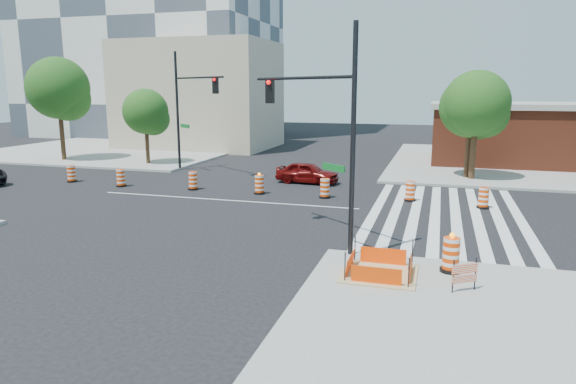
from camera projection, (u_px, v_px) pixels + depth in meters
The scene contains 24 objects.
ground at pixel (224, 200), 26.48m from camera, with size 120.00×120.00×0.00m, color black.
sidewalk_ne at pixel (543, 164), 38.36m from camera, with size 22.00×22.00×0.15m, color gray.
sidewalk_nw at pixel (125, 149), 48.40m from camera, with size 22.00×22.00×0.15m, color gray.
crosswalk_east at pixel (445, 214), 23.43m from camera, with size 6.75×13.50×0.01m.
lane_centerline at pixel (224, 200), 26.48m from camera, with size 14.00×0.12×0.01m, color silver.
excavation_pit at pixel (380, 272), 15.47m from camera, with size 2.20×2.20×0.90m.
brick_storefront at pixel (546, 134), 37.91m from camera, with size 16.50×8.50×4.60m.
beige_midrise at pixel (200, 95), 49.50m from camera, with size 14.00×10.00×10.00m, color tan.
red_coupe at pixel (307, 172), 31.09m from camera, with size 1.54×3.82×1.30m, color #5A0807.
signal_pole_se at pixel (322, 118), 17.79m from camera, with size 4.62×3.61×7.59m.
signal_pole_nw at pixel (189, 100), 34.08m from camera, with size 5.08×3.49×7.97m.
pit_drum at pixel (451, 256), 15.62m from camera, with size 0.63×0.63×1.24m.
barricade at pixel (465, 273), 14.12m from camera, with size 0.69×0.47×0.94m.
tree_north_a at pixel (59, 92), 39.45m from camera, with size 4.73×4.73×8.04m.
tree_north_b at pixel (146, 114), 37.76m from camera, with size 3.32×3.32×5.65m.
tree_north_c at pixel (471, 111), 31.64m from camera, with size 3.78×3.78×6.42m.
tree_north_d at pixel (477, 107), 31.09m from camera, with size 3.99×3.98×6.76m.
median_drum_0 at pixel (71, 174), 31.49m from camera, with size 0.60×0.60×1.02m.
median_drum_1 at pixel (121, 178), 30.04m from camera, with size 0.60×0.60×1.02m.
median_drum_2 at pixel (193, 181), 29.08m from camera, with size 0.60×0.60×1.02m.
median_drum_3 at pixel (259, 185), 27.93m from camera, with size 0.60×0.60×1.18m.
median_drum_4 at pixel (325, 189), 26.91m from camera, with size 0.60×0.60×1.02m.
median_drum_5 at pixel (410, 192), 26.17m from camera, with size 0.60×0.60×1.02m.
median_drum_6 at pixel (483, 199), 24.58m from camera, with size 0.60×0.60×1.02m.
Camera 1 is at (10.53, -23.86, 5.67)m, focal length 32.00 mm.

